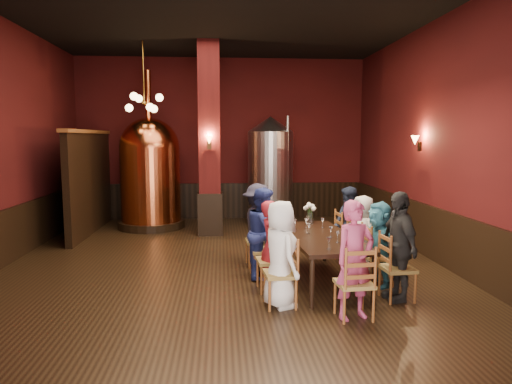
{
  "coord_description": "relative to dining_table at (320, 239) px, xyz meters",
  "views": [
    {
      "loc": [
        -0.03,
        -8.01,
        2.3
      ],
      "look_at": [
        0.6,
        0.2,
        1.31
      ],
      "focal_mm": 32.0,
      "sensor_mm": 36.0,
      "label": 1
    }
  ],
  "objects": [
    {
      "name": "sconce_wall",
      "position": [
        2.37,
        1.75,
        1.51
      ],
      "size": [
        0.2,
        0.2,
        0.36
      ],
      "primitive_type": null,
      "rotation": [
        0.0,
        0.0,
        1.57
      ],
      "color": "black",
      "rests_on": "room"
    },
    {
      "name": "chair_2",
      "position": [
        -0.87,
        0.27,
        -0.23
      ],
      "size": [
        0.49,
        0.49,
        0.92
      ],
      "primitive_type": null,
      "rotation": [
        0.0,
        0.0,
        -1.5
      ],
      "color": "#985826",
      "rests_on": "ground"
    },
    {
      "name": "pendant_cluster",
      "position": [
        -3.33,
        3.85,
        2.41
      ],
      "size": [
        0.9,
        0.9,
        1.7
      ],
      "primitive_type": null,
      "color": "#A57226",
      "rests_on": "room"
    },
    {
      "name": "rose_vase",
      "position": [
        0.04,
        1.01,
        0.31
      ],
      "size": [
        0.23,
        0.23,
        0.38
      ],
      "color": "white",
      "rests_on": "dining_table"
    },
    {
      "name": "room",
      "position": [
        -1.53,
        0.95,
        1.56
      ],
      "size": [
        10.0,
        10.02,
        4.5
      ],
      "color": "black",
      "rests_on": "ground"
    },
    {
      "name": "person_1",
      "position": [
        -0.82,
        -0.39,
        -0.0
      ],
      "size": [
        0.36,
        0.52,
        1.37
      ],
      "primitive_type": "imported",
      "rotation": [
        0.0,
        0.0,
        1.51
      ],
      "color": "maroon",
      "rests_on": "ground"
    },
    {
      "name": "wine_glass_5",
      "position": [
        0.13,
        -0.18,
        0.15
      ],
      "size": [
        0.07,
        0.07,
        0.17
      ],
      "primitive_type": null,
      "color": "white",
      "rests_on": "dining_table"
    },
    {
      "name": "person_7",
      "position": [
        0.77,
        1.06,
        0.01
      ],
      "size": [
        0.49,
        0.74,
        1.4
      ],
      "primitive_type": "imported",
      "rotation": [
        0.0,
        0.0,
        4.96
      ],
      "color": "#181E31",
      "rests_on": "ground"
    },
    {
      "name": "chair_8",
      "position": [
        0.11,
        -1.55,
        -0.23
      ],
      "size": [
        0.49,
        0.49,
        0.92
      ],
      "primitive_type": null,
      "rotation": [
        0.0,
        0.0,
        3.21
      ],
      "color": "#985826",
      "rests_on": "ground"
    },
    {
      "name": "person_0",
      "position": [
        -0.77,
        -1.06,
        0.04
      ],
      "size": [
        0.66,
        0.82,
        1.46
      ],
      "primitive_type": "imported",
      "rotation": [
        0.0,
        0.0,
        1.89
      ],
      "color": "white",
      "rests_on": "ground"
    },
    {
      "name": "steel_vessel",
      "position": [
        -0.28,
        4.78,
        0.73
      ],
      "size": [
        1.36,
        1.36,
        2.84
      ],
      "rotation": [
        0.0,
        0.0,
        0.17
      ],
      "color": "#B2B2B7",
      "rests_on": "ground"
    },
    {
      "name": "wainscot_back",
      "position": [
        -1.53,
        5.91,
        -0.19
      ],
      "size": [
        7.9,
        0.08,
        1.0
      ],
      "primitive_type": "cube",
      "color": "black",
      "rests_on": "ground"
    },
    {
      "name": "column",
      "position": [
        -1.83,
        3.75,
        1.56
      ],
      "size": [
        0.58,
        0.58,
        4.5
      ],
      "primitive_type": "cube",
      "color": "#4A0F10",
      "rests_on": "ground"
    },
    {
      "name": "wainscot_right",
      "position": [
        2.43,
        0.95,
        -0.19
      ],
      "size": [
        0.08,
        9.9,
        1.0
      ],
      "primitive_type": "cube",
      "color": "black",
      "rests_on": "ground"
    },
    {
      "name": "wine_glass_3",
      "position": [
        0.29,
        -0.78,
        0.15
      ],
      "size": [
        0.07,
        0.07,
        0.17
      ],
      "primitive_type": null,
      "color": "white",
      "rests_on": "dining_table"
    },
    {
      "name": "wine_glass_6",
      "position": [
        0.17,
        0.59,
        0.15
      ],
      "size": [
        0.07,
        0.07,
        0.17
      ],
      "primitive_type": null,
      "color": "white",
      "rests_on": "dining_table"
    },
    {
      "name": "wine_glass_2",
      "position": [
        -0.12,
        0.57,
        0.15
      ],
      "size": [
        0.07,
        0.07,
        0.17
      ],
      "primitive_type": null,
      "color": "white",
      "rests_on": "dining_table"
    },
    {
      "name": "chair_6",
      "position": [
        0.82,
        0.39,
        -0.23
      ],
      "size": [
        0.49,
        0.49,
        0.92
      ],
      "primitive_type": null,
      "rotation": [
        0.0,
        0.0,
        1.64
      ],
      "color": "#985826",
      "rests_on": "ground"
    },
    {
      "name": "wine_glass_0",
      "position": [
        -0.16,
        0.11,
        0.15
      ],
      "size": [
        0.07,
        0.07,
        0.17
      ],
      "primitive_type": null,
      "color": "white",
      "rests_on": "dining_table"
    },
    {
      "name": "sconce_column",
      "position": [
        -1.83,
        3.45,
        1.51
      ],
      "size": [
        0.2,
        0.2,
        0.36
      ],
      "primitive_type": null,
      "rotation": [
        0.0,
        0.0,
        3.14
      ],
      "color": "black",
      "rests_on": "column"
    },
    {
      "name": "chair_3",
      "position": [
        -0.92,
        0.94,
        -0.23
      ],
      "size": [
        0.49,
        0.49,
        0.92
      ],
      "primitive_type": null,
      "rotation": [
        0.0,
        0.0,
        -1.5
      ],
      "color": "#985826",
      "rests_on": "ground"
    },
    {
      "name": "person_3",
      "position": [
        -0.92,
        0.94,
        0.06
      ],
      "size": [
        0.71,
        1.04,
        1.49
      ],
      "primitive_type": "imported",
      "rotation": [
        0.0,
        0.0,
        1.74
      ],
      "color": "black",
      "rests_on": "ground"
    },
    {
      "name": "person_4",
      "position": [
        0.92,
        -0.94,
        0.09
      ],
      "size": [
        0.46,
        0.94,
        1.56
      ],
      "primitive_type": "imported",
      "rotation": [
        0.0,
        0.0,
        4.8
      ],
      "color": "black",
      "rests_on": "ground"
    },
    {
      "name": "chair_0",
      "position": [
        -0.77,
        -1.06,
        -0.23
      ],
      "size": [
        0.49,
        0.49,
        0.92
      ],
      "primitive_type": null,
      "rotation": [
        0.0,
        0.0,
        -1.5
      ],
      "color": "#985826",
      "rests_on": "ground"
    },
    {
      "name": "chair_5",
      "position": [
        0.87,
        -0.27,
        -0.23
      ],
      "size": [
        0.49,
        0.49,
        0.92
      ],
      "primitive_type": null,
      "rotation": [
        0.0,
        0.0,
        1.64
      ],
      "color": "#985826",
      "rests_on": "ground"
    },
    {
      "name": "person_8",
      "position": [
        0.11,
        -1.55,
        0.07
      ],
      "size": [
        0.65,
        0.53,
        1.52
      ],
      "primitive_type": "imported",
      "rotation": [
        0.0,
        0.0,
        6.63
      ],
      "color": "#AE3A66",
      "rests_on": "ground"
    },
    {
      "name": "wine_glass_8",
      "position": [
        -0.07,
        -0.92,
        0.15
      ],
      "size": [
        0.07,
        0.07,
        0.17
      ],
      "primitive_type": null,
      "color": "white",
      "rests_on": "dining_table"
    },
    {
      "name": "chair_4",
      "position": [
        0.92,
        -0.94,
        -0.23
      ],
      "size": [
        0.49,
        0.49,
        0.92
      ],
      "primitive_type": null,
      "rotation": [
        0.0,
        0.0,
        1.64
      ],
      "color": "#985826",
      "rests_on": "ground"
    },
    {
      "name": "partition",
      "position": [
        -4.73,
        4.15,
        0.51
      ],
      "size": [
        0.22,
        3.5,
        2.4
      ],
      "primitive_type": "cube",
      "color": "black",
      "rests_on": "ground"
    },
    {
      "name": "wine_glass_1",
      "position": [
        0.15,
        -0.53,
        0.15
      ],
      "size": [
        0.07,
        0.07,
        0.17
      ],
      "primitive_type": null,
      "color": "white",
      "rests_on": "dining_table"
    },
    {
      "name": "copper_kettle",
      "position": [
        -3.36,
        4.66,
        0.75
      ],
      "size": [
        1.67,
        1.67,
        3.95
      ],
      "rotation": [
        0.0,
        0.0,
        -0.1
      ],
      "color": "black",
      "rests_on": "ground"
    },
    {
      "name": "chair_1",
      "position": [
        -0.82,
        -0.39,
        -0.23
      ],
      "size": [
        0.49,
        0.49,
        0.92
      ],
      "primitive_type": null,
      "rotation": [
        0.0,
        0.0,
        -1.5
      ],
      "color": "#985826",
      "rests_on": "ground"
    },
    {
      "name": "wine_glass_7",
      "position": [
        -0.32,
        0.48,
        0.15
      ],
      "size": [
        0.07,
        0.07,
        0.17
      ],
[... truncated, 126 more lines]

